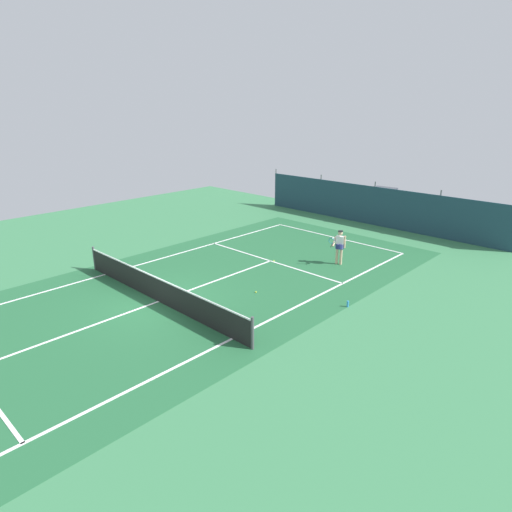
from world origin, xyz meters
The scene contains 9 objects.
ground_plane centered at (0.00, 0.00, 0.00)m, with size 36.00×36.00×0.00m, color #387A4C.
court_surface centered at (0.00, 0.00, 0.00)m, with size 11.02×26.60×0.01m.
tennis_net centered at (0.00, 0.00, 0.51)m, with size 10.12×0.10×1.10m.
back_fence centered at (0.00, 16.45, 0.67)m, with size 16.30×0.98×2.70m.
tennis_player centered at (2.62, 8.31, 0.96)m, with size 0.57×0.82×1.64m.
tennis_ball_near_player centered at (2.12, 3.18, 0.03)m, with size 0.07×0.07×0.07m, color #CCDB33.
tennis_ball_midcourt centered at (0.17, 6.48, 0.03)m, with size 0.07×0.07×0.07m, color #CCDB33.
parked_car centered at (-1.25, 19.37, 0.84)m, with size 2.37×4.38×1.68m.
water_bottle centered at (5.49, 4.61, 0.12)m, with size 0.08×0.08×0.24m, color #338CD8.
Camera 1 is at (13.28, -8.49, 7.12)m, focal length 30.76 mm.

